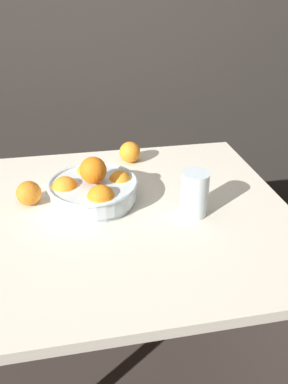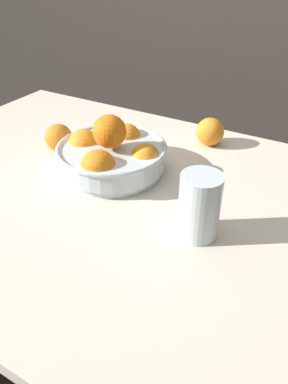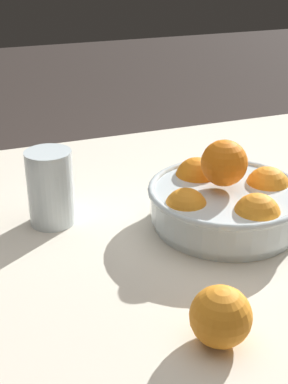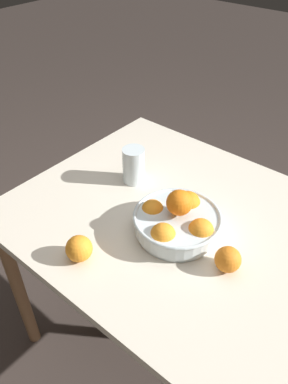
{
  "view_description": "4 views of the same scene",
  "coord_description": "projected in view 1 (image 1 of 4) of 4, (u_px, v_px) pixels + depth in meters",
  "views": [
    {
      "loc": [
        -0.02,
        -0.93,
        1.38
      ],
      "look_at": [
        0.15,
        -0.03,
        0.84
      ],
      "focal_mm": 35.0,
      "sensor_mm": 36.0,
      "label": 1
    },
    {
      "loc": [
        0.48,
        -0.6,
        1.25
      ],
      "look_at": [
        0.16,
        -0.03,
        0.81
      ],
      "focal_mm": 35.0,
      "sensor_mm": 36.0,
      "label": 2
    },
    {
      "loc": [
        0.44,
        0.78,
        1.23
      ],
      "look_at": [
        0.13,
        -0.02,
        0.82
      ],
      "focal_mm": 50.0,
      "sensor_mm": 36.0,
      "label": 3
    },
    {
      "loc": [
        -0.45,
        0.77,
        1.61
      ],
      "look_at": [
        0.17,
        0.03,
        0.82
      ],
      "focal_mm": 35.0,
      "sensor_mm": 36.0,
      "label": 4
    }
  ],
  "objects": [
    {
      "name": "orange_loose_near_bowl",
      "position": [
        130.0,
        152.0,
        1.39
      ],
      "size": [
        0.08,
        0.08,
        0.08
      ],
      "primitive_type": "sphere",
      "color": "orange",
      "rests_on": "dining_table"
    },
    {
      "name": "ground_plane",
      "position": [
        106.0,
        375.0,
        1.49
      ],
      "size": [
        12.0,
        12.0,
        0.0
      ],
      "primitive_type": "plane",
      "color": "#3D332D"
    },
    {
      "name": "fruit_bowl",
      "position": [
        93.0,
        188.0,
        1.13
      ],
      "size": [
        0.27,
        0.27,
        0.15
      ],
      "color": "silver",
      "rests_on": "dining_table"
    },
    {
      "name": "orange_loose_front",
      "position": [
        29.0,
        193.0,
        1.13
      ],
      "size": [
        0.07,
        0.07,
        0.07
      ],
      "primitive_type": "sphere",
      "color": "orange",
      "rests_on": "dining_table"
    },
    {
      "name": "juice_glass",
      "position": [
        194.0,
        196.0,
        1.07
      ],
      "size": [
        0.08,
        0.08,
        0.13
      ],
      "color": "#F4A314",
      "rests_on": "dining_table"
    },
    {
      "name": "dining_table",
      "position": [
        95.0,
        237.0,
        1.14
      ],
      "size": [
        1.18,
        0.89,
        0.77
      ],
      "color": "beige",
      "rests_on": "ground_plane"
    }
  ]
}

